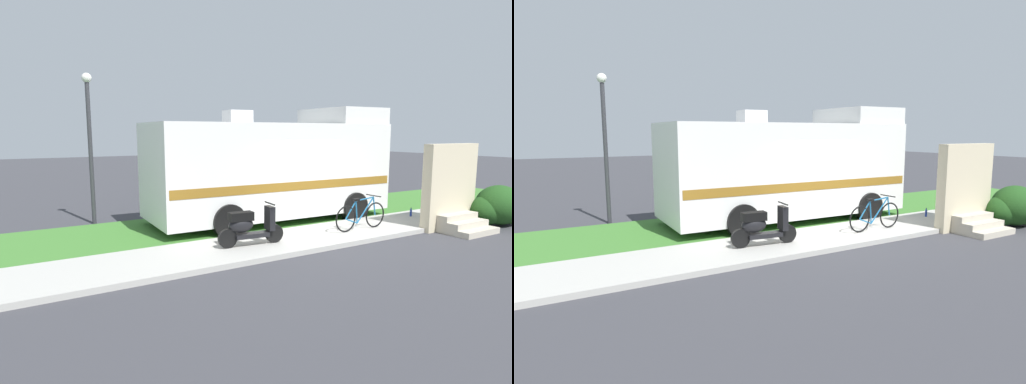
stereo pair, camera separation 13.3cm
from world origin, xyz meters
The scene contains 11 objects.
ground_plane centered at (0.00, 0.00, 0.00)m, with size 80.00×80.00×0.00m, color #38383D.
sidewalk centered at (0.00, -1.20, 0.06)m, with size 24.00×2.00×0.12m.
grass_strip centered at (0.00, 1.50, 0.04)m, with size 24.00×3.40×0.08m.
motorhome_rv centered at (-0.17, 1.21, 1.65)m, with size 7.36×2.91×3.47m.
scooter centered at (-2.43, -1.23, 0.58)m, with size 1.62×0.51×0.97m.
bicycle centered at (0.93, -1.39, 0.51)m, with size 1.78×0.52×0.90m.
pickup_truck_near centered at (1.05, 5.93, 0.93)m, with size 5.12×2.27×1.73m.
porch_steps centered at (3.53, -2.29, 0.97)m, with size 2.00×1.26×2.40m.
bush_by_porch centered at (5.11, -2.69, 0.55)m, with size 1.64×1.23×1.16m.
bottle_green centered at (3.59, -0.87, 0.24)m, with size 0.06×0.06×0.27m.
street_lamp_post centered at (-4.98, 3.60, 2.65)m, with size 0.28×0.28×4.39m.
Camera 1 is at (-7.12, -9.38, 2.71)m, focal length 29.38 mm.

